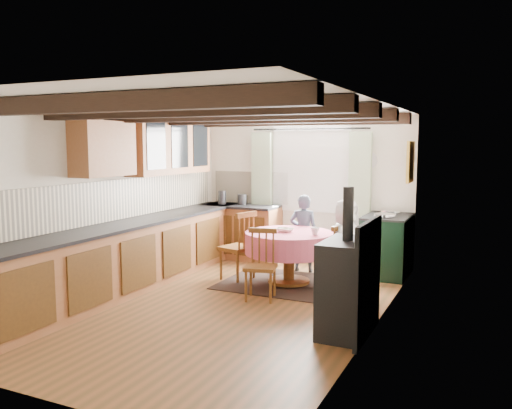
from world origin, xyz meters
The scene contains 40 objects.
floor centered at (0.00, 0.00, 0.00)m, with size 3.60×5.50×0.00m, color brown.
ceiling centered at (0.00, 0.00, 2.40)m, with size 3.60×5.50×0.00m, color white.
wall_back centered at (0.00, 2.75, 1.20)m, with size 3.60×0.00×2.40m, color silver.
wall_front centered at (0.00, -2.75, 1.20)m, with size 3.60×0.00×2.40m, color silver.
wall_left centered at (-1.80, 0.00, 1.20)m, with size 0.00×5.50×2.40m, color silver.
wall_right centered at (1.80, 0.00, 1.20)m, with size 0.00×5.50×2.40m, color silver.
beam_a centered at (0.00, -2.00, 2.31)m, with size 3.60×0.16×0.16m, color black.
beam_b centered at (0.00, -1.00, 2.31)m, with size 3.60×0.16×0.16m, color black.
beam_c centered at (0.00, 0.00, 2.31)m, with size 3.60×0.16×0.16m, color black.
beam_d centered at (0.00, 1.00, 2.31)m, with size 3.60×0.16×0.16m, color black.
beam_e centered at (0.00, 2.00, 2.31)m, with size 3.60×0.16×0.16m, color black.
splash_left centered at (-1.78, 0.30, 1.20)m, with size 0.02×4.50×0.55m, color beige.
splash_back centered at (-1.00, 2.73, 1.20)m, with size 1.40×0.02×0.55m, color beige.
base_cabinet_left centered at (-1.50, 0.00, 0.44)m, with size 0.60×5.30×0.88m, color brown.
base_cabinet_back centered at (-1.05, 2.45, 0.44)m, with size 1.30×0.60×0.88m, color brown.
worktop_left centered at (-1.48, 0.00, 0.90)m, with size 0.64×5.30×0.04m, color black.
worktop_back centered at (-1.05, 2.43, 0.90)m, with size 1.30×0.64×0.04m, color black.
wall_cabinet_glass centered at (-1.63, 1.20, 1.95)m, with size 0.34×1.80×0.90m, color brown.
wall_cabinet_solid centered at (-1.63, -0.30, 1.90)m, with size 0.34×0.90×0.70m, color brown.
window_frame centered at (0.10, 2.73, 1.60)m, with size 1.34×0.03×1.54m, color white.
window_pane centered at (0.10, 2.74, 1.60)m, with size 1.20×0.01×1.40m, color white.
curtain_left centered at (-0.75, 2.65, 1.10)m, with size 0.35×0.10×2.10m, color #8FA27C.
curtain_right centered at (0.95, 2.65, 1.10)m, with size 0.35×0.10×2.10m, color #8FA27C.
curtain_rod centered at (0.10, 2.65, 2.20)m, with size 0.03×0.03×2.00m, color black.
wall_picture centered at (1.77, 2.30, 1.70)m, with size 0.04×0.50×0.60m, color gold.
wall_plate centered at (1.05, 2.72, 1.70)m, with size 0.30×0.30×0.02m, color silver.
rug centered at (0.34, 1.17, 0.01)m, with size 1.83×1.42×0.01m, color black.
dining_table centered at (0.34, 1.17, 0.37)m, with size 1.23×1.23×0.74m, color #E64B75, non-canonical shape.
chair_near centered at (0.27, 0.34, 0.45)m, with size 0.38×0.40×0.90m, color brown, non-canonical shape.
chair_left centered at (-0.44, 1.11, 0.50)m, with size 0.43×0.45×1.00m, color brown, non-canonical shape.
chair_right centered at (1.21, 1.10, 0.45)m, with size 0.38×0.40×0.90m, color brown, non-canonical shape.
aga_range centered at (1.47, 2.29, 0.46)m, with size 0.65×1.00×0.92m, color black, non-canonical shape.
cast_iron_stove centered at (1.58, -0.38, 0.77)m, with size 0.46×0.77×1.53m, color black, non-canonical shape.
child_far centered at (0.26, 1.96, 0.60)m, with size 0.44×0.29×1.19m, color #3D4759.
child_right centered at (1.13, 1.19, 0.62)m, with size 0.60×0.39×1.23m, color silver.
bowl_a centered at (0.29, 1.17, 0.77)m, with size 0.21×0.21×0.05m, color silver.
bowl_b centered at (0.24, 1.16, 0.77)m, with size 0.18×0.18×0.06m, color silver.
cup centered at (0.73, 1.10, 0.79)m, with size 0.11×0.11×0.10m, color silver.
canister_tall centered at (-1.38, 2.38, 1.04)m, with size 0.14×0.14×0.23m, color #262628.
canister_wide centered at (-1.05, 2.49, 1.01)m, with size 0.16×0.16×0.18m, color #262628.
Camera 1 is at (2.96, -5.55, 1.97)m, focal length 36.86 mm.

